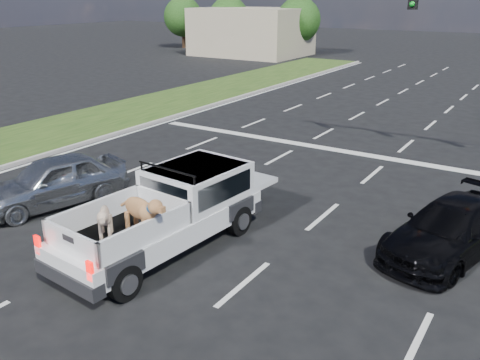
% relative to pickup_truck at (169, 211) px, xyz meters
% --- Properties ---
extents(ground, '(160.00, 160.00, 0.00)m').
position_rel_pickup_truck_xyz_m(ground, '(0.57, -0.45, -0.91)').
color(ground, black).
rests_on(ground, ground).
extents(road_markings, '(17.75, 60.00, 0.01)m').
position_rel_pickup_truck_xyz_m(road_markings, '(0.57, 6.11, -0.91)').
color(road_markings, silver).
rests_on(road_markings, ground).
extents(grass_median_left, '(5.00, 60.00, 0.10)m').
position_rel_pickup_truck_xyz_m(grass_median_left, '(-10.93, 5.55, -0.86)').
color(grass_median_left, '#214415').
rests_on(grass_median_left, ground).
extents(curb_left, '(0.15, 60.00, 0.14)m').
position_rel_pickup_truck_xyz_m(curb_left, '(-8.48, 5.55, -0.84)').
color(curb_left, '#A8A19A').
rests_on(curb_left, ground).
extents(building_left, '(10.00, 8.00, 4.40)m').
position_rel_pickup_truck_xyz_m(building_left, '(-19.43, 35.55, 1.29)').
color(building_left, tan).
rests_on(building_left, ground).
extents(tree_far_a, '(4.20, 4.20, 5.40)m').
position_rel_pickup_truck_xyz_m(tree_far_a, '(-29.43, 37.55, 2.37)').
color(tree_far_a, '#332114').
rests_on(tree_far_a, ground).
extents(tree_far_b, '(4.20, 4.20, 5.40)m').
position_rel_pickup_truck_xyz_m(tree_far_b, '(-23.43, 37.55, 2.37)').
color(tree_far_b, '#332114').
rests_on(tree_far_b, ground).
extents(tree_far_c, '(4.20, 4.20, 5.40)m').
position_rel_pickup_truck_xyz_m(tree_far_c, '(-15.43, 37.55, 2.37)').
color(tree_far_c, '#332114').
rests_on(tree_far_c, ground).
extents(pickup_truck, '(2.35, 5.38, 1.96)m').
position_rel_pickup_truck_xyz_m(pickup_truck, '(0.00, 0.00, 0.00)').
color(pickup_truck, black).
rests_on(pickup_truck, ground).
extents(silver_sedan, '(2.71, 4.41, 1.40)m').
position_rel_pickup_truck_xyz_m(silver_sedan, '(-4.43, 0.27, -0.21)').
color(silver_sedan, '#ACAFB3').
rests_on(silver_sedan, ground).
extents(black_coupe, '(2.76, 4.50, 1.22)m').
position_rel_pickup_truck_xyz_m(black_coupe, '(5.57, 3.20, -0.30)').
color(black_coupe, black).
rests_on(black_coupe, ground).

